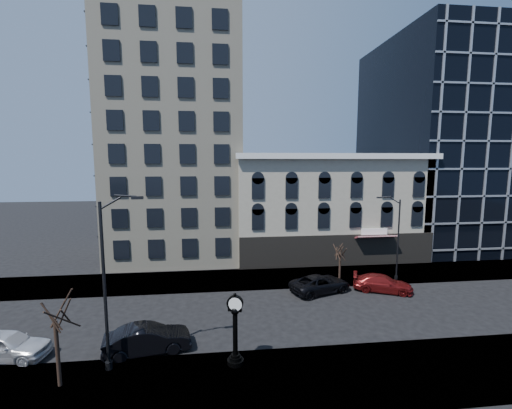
{
  "coord_description": "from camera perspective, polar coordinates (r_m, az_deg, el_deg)",
  "views": [
    {
      "loc": [
        -1.3,
        -24.62,
        11.67
      ],
      "look_at": [
        2.0,
        4.0,
        8.0
      ],
      "focal_mm": 24.0,
      "sensor_mm": 36.0,
      "label": 1
    }
  ],
  "objects": [
    {
      "name": "ground",
      "position": [
        27.28,
        -3.38,
        -18.08
      ],
      "size": [
        160.0,
        160.0,
        0.0
      ],
      "primitive_type": "plane",
      "color": "black",
      "rests_on": "ground"
    },
    {
      "name": "sidewalk_far",
      "position": [
        34.65,
        -4.14,
        -12.34
      ],
      "size": [
        160.0,
        6.0,
        0.12
      ],
      "primitive_type": "cube",
      "color": "gray",
      "rests_on": "ground"
    },
    {
      "name": "sidewalk_near",
      "position": [
        20.32,
        -1.95,
        -27.59
      ],
      "size": [
        160.0,
        6.0,
        0.12
      ],
      "primitive_type": "cube",
      "color": "gray",
      "rests_on": "ground"
    },
    {
      "name": "cream_tower",
      "position": [
        44.44,
        -13.28,
        16.98
      ],
      "size": [
        15.9,
        15.4,
        42.5
      ],
      "color": "beige",
      "rests_on": "ground"
    },
    {
      "name": "victorian_row",
      "position": [
        43.02,
        11.5,
        -0.47
      ],
      "size": [
        22.6,
        11.19,
        12.5
      ],
      "color": "#AEA58F",
      "rests_on": "ground"
    },
    {
      "name": "glass_office",
      "position": [
        56.45,
        29.96,
        8.66
      ],
      "size": [
        20.0,
        20.15,
        28.0
      ],
      "color": "black",
      "rests_on": "ground"
    },
    {
      "name": "street_clock",
      "position": [
        20.72,
        -3.48,
        -20.46
      ],
      "size": [
        0.96,
        0.96,
        4.24
      ],
      "rotation": [
        0.0,
        0.0,
        -0.31
      ],
      "color": "black",
      "rests_on": "sidewalk_near"
    },
    {
      "name": "street_lamp_near",
      "position": [
        19.86,
        -22.28,
        -4.96
      ],
      "size": [
        2.58,
        0.53,
        9.98
      ],
      "rotation": [
        0.0,
        0.0,
        0.09
      ],
      "color": "black",
      "rests_on": "sidewalk_near"
    },
    {
      "name": "street_lamp_far",
      "position": [
        35.52,
        21.8,
        -1.75
      ],
      "size": [
        2.07,
        0.96,
        8.36
      ],
      "rotation": [
        0.0,
        0.0,
        2.79
      ],
      "color": "black",
      "rests_on": "sidewalk_far"
    },
    {
      "name": "bare_tree_near",
      "position": [
        20.61,
        -30.62,
        -14.46
      ],
      "size": [
        3.3,
        3.3,
        5.66
      ],
      "color": "#322219",
      "rests_on": "sidewalk_near"
    },
    {
      "name": "bare_tree_far",
      "position": [
        34.72,
        13.89,
        -6.96
      ],
      "size": [
        2.44,
        2.44,
        4.19
      ],
      "color": "#322219",
      "rests_on": "sidewalk_far"
    },
    {
      "name": "car_near_a",
      "position": [
        26.41,
        -36.2,
        -18.42
      ],
      "size": [
        5.13,
        2.63,
        1.67
      ],
      "primitive_type": "imported",
      "rotation": [
        0.0,
        0.0,
        1.43
      ],
      "color": "silver",
      "rests_on": "ground"
    },
    {
      "name": "car_near_b",
      "position": [
        23.43,
        -17.6,
        -20.61
      ],
      "size": [
        5.39,
        2.74,
        1.69
      ],
      "primitive_type": "imported",
      "rotation": [
        0.0,
        0.0,
        1.76
      ],
      "color": "black",
      "rests_on": "ground"
    },
    {
      "name": "car_far_a",
      "position": [
        31.89,
        10.67,
        -12.85
      ],
      "size": [
        6.1,
        4.25,
        1.55
      ],
      "primitive_type": "imported",
      "rotation": [
        0.0,
        0.0,
        1.9
      ],
      "color": "black",
      "rests_on": "ground"
    },
    {
      "name": "car_far_b",
      "position": [
        33.56,
        20.35,
        -12.21
      ],
      "size": [
        5.52,
        3.91,
        1.48
      ],
      "primitive_type": "imported",
      "rotation": [
        0.0,
        0.0,
        1.17
      ],
      "color": "maroon",
      "rests_on": "ground"
    }
  ]
}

